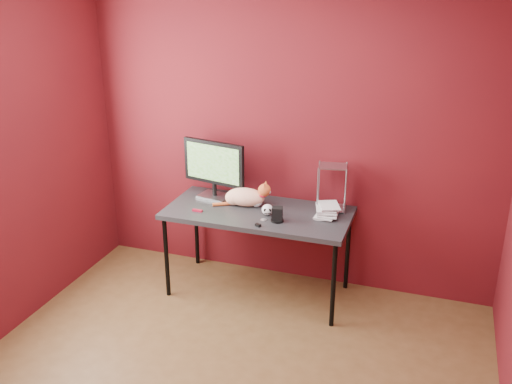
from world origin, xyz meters
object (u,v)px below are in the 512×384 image
(cat, at_px, (246,197))
(book_stack, at_px, (320,153))
(desk, at_px, (258,216))
(skull_mug, at_px, (267,210))
(monitor, at_px, (214,167))
(speaker, at_px, (277,215))

(cat, height_order, book_stack, book_stack)
(desk, bearing_deg, skull_mug, -30.93)
(monitor, relative_size, book_stack, 0.55)
(monitor, bearing_deg, desk, -8.30)
(cat, height_order, speaker, cat)
(desk, height_order, monitor, monitor)
(book_stack, bearing_deg, desk, -171.11)
(desk, xyz_separation_m, book_stack, (0.48, 0.07, 0.57))
(cat, xyz_separation_m, speaker, (0.34, -0.22, -0.02))
(desk, bearing_deg, speaker, -36.29)
(speaker, relative_size, book_stack, 0.11)
(monitor, distance_m, speaker, 0.76)
(monitor, relative_size, cat, 1.21)
(monitor, bearing_deg, speaker, -14.20)
(monitor, xyz_separation_m, book_stack, (0.92, -0.08, 0.24))
(skull_mug, xyz_separation_m, speaker, (0.11, -0.09, 0.01))
(desk, relative_size, speaker, 12.85)
(desk, relative_size, monitor, 2.62)
(cat, relative_size, speaker, 4.05)
(speaker, bearing_deg, cat, 133.82)
(desk, distance_m, monitor, 0.58)
(desk, distance_m, cat, 0.20)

